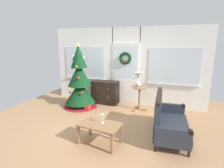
% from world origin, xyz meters
% --- Properties ---
extents(ground_plane, '(6.76, 6.76, 0.00)m').
position_xyz_m(ground_plane, '(0.00, 0.00, 0.00)').
color(ground_plane, '#AD7F56').
extents(back_wall_with_door, '(5.20, 0.19, 2.55)m').
position_xyz_m(back_wall_with_door, '(0.00, 2.08, 1.28)').
color(back_wall_with_door, white).
rests_on(back_wall_with_door, ground).
extents(christmas_tree, '(1.09, 1.09, 2.07)m').
position_xyz_m(christmas_tree, '(-1.28, 1.19, 0.78)').
color(christmas_tree, '#4C331E').
rests_on(christmas_tree, ground).
extents(dresser_cabinet, '(0.91, 0.46, 0.78)m').
position_xyz_m(dresser_cabinet, '(-0.63, 1.79, 0.39)').
color(dresser_cabinet, black).
rests_on(dresser_cabinet, ground).
extents(settee_sofa, '(0.79, 1.56, 0.96)m').
position_xyz_m(settee_sofa, '(1.48, 0.16, 0.38)').
color(settee_sofa, black).
rests_on(settee_sofa, ground).
extents(side_table, '(0.50, 0.48, 0.74)m').
position_xyz_m(side_table, '(0.60, 1.53, 0.52)').
color(side_table, '#8E6642').
rests_on(side_table, ground).
extents(table_lamp, '(0.28, 0.28, 0.44)m').
position_xyz_m(table_lamp, '(0.54, 1.57, 1.02)').
color(table_lamp, silver).
rests_on(table_lamp, side_table).
extents(coffee_table, '(0.89, 0.61, 0.43)m').
position_xyz_m(coffee_table, '(0.20, -0.64, 0.37)').
color(coffee_table, '#8E6642').
rests_on(coffee_table, ground).
extents(wine_glass, '(0.08, 0.08, 0.20)m').
position_xyz_m(wine_glass, '(0.24, -0.58, 0.58)').
color(wine_glass, silver).
rests_on(wine_glass, coffee_table).
extents(gift_box, '(0.17, 0.15, 0.17)m').
position_xyz_m(gift_box, '(-0.91, 0.96, 0.08)').
color(gift_box, red).
rests_on(gift_box, ground).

